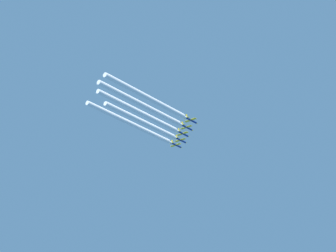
% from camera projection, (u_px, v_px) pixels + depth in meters
% --- Properties ---
extents(jet_lead, '(8.30, 12.09, 2.91)m').
position_uv_depth(jet_lead, '(176.00, 145.00, 463.71)').
color(jet_lead, navy).
extents(jet_second_echelon, '(8.30, 12.09, 2.91)m').
position_uv_depth(jet_second_echelon, '(181.00, 140.00, 451.62)').
color(jet_second_echelon, navy).
extents(jet_third_echelon, '(8.30, 12.09, 2.91)m').
position_uv_depth(jet_third_echelon, '(183.00, 134.00, 439.60)').
color(jet_third_echelon, navy).
extents(jet_fourth_echelon, '(8.30, 12.09, 2.91)m').
position_uv_depth(jet_fourth_echelon, '(187.00, 128.00, 427.01)').
color(jet_fourth_echelon, navy).
extents(jet_fifth_echelon, '(8.30, 12.09, 2.91)m').
position_uv_depth(jet_fifth_echelon, '(191.00, 120.00, 415.63)').
color(jet_fifth_echelon, navy).
extents(smoke_trail_lead, '(2.85, 77.65, 2.85)m').
position_uv_depth(smoke_trail_lead, '(132.00, 124.00, 432.91)').
color(smoke_trail_lead, white).
extents(smoke_trail_second_echelon, '(2.85, 65.03, 2.85)m').
position_uv_depth(smoke_trail_second_echelon, '(142.00, 121.00, 425.20)').
color(smoke_trail_second_echelon, white).
extents(smoke_trail_third_echelon, '(2.85, 71.18, 2.85)m').
position_uv_depth(smoke_trail_third_echelon, '(140.00, 112.00, 411.05)').
color(smoke_trail_third_echelon, white).
extents(smoke_trail_fourth_echelon, '(2.85, 71.69, 2.85)m').
position_uv_depth(smoke_trail_fourth_echelon, '(143.00, 105.00, 398.28)').
color(smoke_trail_fourth_echelon, white).
extents(smoke_trail_fifth_echelon, '(2.85, 68.58, 2.85)m').
position_uv_depth(smoke_trail_fifth_echelon, '(148.00, 97.00, 387.98)').
color(smoke_trail_fifth_echelon, white).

